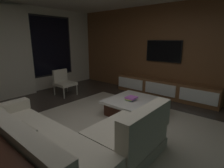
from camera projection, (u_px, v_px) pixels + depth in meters
floor at (103, 134)px, 3.30m from camera, size 9.20×9.20×0.00m
back_wall_with_window at (10, 52)px, 5.18m from camera, size 6.60×0.30×2.70m
media_wall at (173, 51)px, 5.23m from camera, size 0.12×7.80×2.70m
area_rug at (119, 128)px, 3.50m from camera, size 3.20×3.80×0.01m
sectional_couch at (61, 143)px, 2.49m from camera, size 1.98×2.50×0.82m
coffee_table at (135, 107)px, 4.08m from camera, size 1.16×1.16×0.36m
book_stack_on_coffee_table at (131, 98)px, 4.01m from camera, size 0.24×0.22×0.08m
accent_chair_near_window at (63, 81)px, 5.51m from camera, size 0.54×0.56×0.78m
media_console at (164, 89)px, 5.32m from camera, size 0.46×3.10×0.52m
mounted_tv at (163, 51)px, 5.31m from camera, size 0.05×1.10×0.64m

